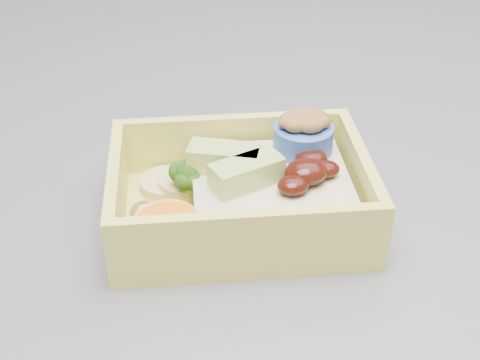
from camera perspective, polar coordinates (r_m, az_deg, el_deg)
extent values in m
cube|color=brown|center=(1.93, -11.95, 10.82)|extent=(3.20, 0.60, 0.90)
cube|color=#35363A|center=(0.56, -8.60, 1.85)|extent=(1.24, 0.84, 0.04)
cube|color=#DCD85B|center=(0.46, 0.00, -3.02)|extent=(0.18, 0.14, 0.01)
cube|color=#DCD85B|center=(0.49, -0.66, 3.33)|extent=(0.17, 0.03, 0.04)
cube|color=#DCD85B|center=(0.40, 0.82, -5.24)|extent=(0.17, 0.03, 0.04)
cube|color=#DCD85B|center=(0.45, 10.19, 0.08)|extent=(0.02, 0.11, 0.04)
cube|color=#DCD85B|center=(0.44, -10.49, -1.08)|extent=(0.02, 0.11, 0.04)
cube|color=tan|center=(0.45, 2.64, -1.14)|extent=(0.12, 0.11, 0.03)
ellipsoid|color=black|center=(0.43, 5.68, 0.70)|extent=(0.03, 0.03, 0.02)
ellipsoid|color=black|center=(0.45, 6.11, 1.77)|extent=(0.02, 0.02, 0.01)
ellipsoid|color=black|center=(0.42, 4.56, -0.45)|extent=(0.02, 0.02, 0.01)
ellipsoid|color=black|center=(0.44, 7.33, 0.92)|extent=(0.02, 0.02, 0.01)
cube|color=#ADCB6A|center=(0.43, 0.57, 0.64)|extent=(0.05, 0.03, 0.02)
cube|color=#ADCB6A|center=(0.44, -1.38, 1.89)|extent=(0.05, 0.04, 0.02)
cylinder|color=#6C9D54|center=(0.46, -4.26, -1.14)|extent=(0.01, 0.01, 0.02)
sphere|color=#255112|center=(0.45, -4.35, 0.61)|extent=(0.02, 0.02, 0.02)
sphere|color=#255112|center=(0.45, -3.41, 0.73)|extent=(0.02, 0.02, 0.02)
sphere|color=#255112|center=(0.45, -5.19, 0.70)|extent=(0.02, 0.02, 0.02)
sphere|color=#255112|center=(0.44, -3.94, -0.14)|extent=(0.01, 0.01, 0.01)
sphere|color=#255112|center=(0.44, -4.79, -0.12)|extent=(0.01, 0.01, 0.01)
sphere|color=#255112|center=(0.46, -4.38, 0.91)|extent=(0.01, 0.01, 0.01)
cylinder|color=yellow|center=(0.42, -6.23, -4.30)|extent=(0.04, 0.04, 0.02)
cylinder|color=orange|center=(0.42, -6.33, -2.85)|extent=(0.02, 0.02, 0.00)
cylinder|color=orange|center=(0.41, -7.25, -3.25)|extent=(0.02, 0.02, 0.00)
cylinder|color=orange|center=(0.41, -5.30, -3.01)|extent=(0.02, 0.02, 0.00)
cylinder|color=tan|center=(0.48, -6.25, -0.31)|extent=(0.04, 0.04, 0.01)
cylinder|color=tan|center=(0.47, -4.67, -0.14)|extent=(0.04, 0.04, 0.01)
ellipsoid|color=silver|center=(0.48, -2.70, 0.91)|extent=(0.02, 0.02, 0.02)
ellipsoid|color=silver|center=(0.44, -8.20, -2.92)|extent=(0.02, 0.02, 0.02)
cylinder|color=#375EBB|center=(0.46, 5.41, 3.53)|extent=(0.04, 0.04, 0.02)
ellipsoid|color=brown|center=(0.46, 5.50, 5.05)|extent=(0.02, 0.01, 0.01)
ellipsoid|color=brown|center=(0.46, 6.46, 5.32)|extent=(0.02, 0.01, 0.01)
ellipsoid|color=brown|center=(0.46, 4.48, 5.30)|extent=(0.02, 0.01, 0.01)
ellipsoid|color=brown|center=(0.45, 6.14, 4.60)|extent=(0.02, 0.01, 0.01)
ellipsoid|color=brown|center=(0.45, 4.92, 4.67)|extent=(0.02, 0.01, 0.01)
ellipsoid|color=brown|center=(0.46, 6.73, 4.93)|extent=(0.02, 0.01, 0.01)
ellipsoid|color=brown|center=(0.46, 5.07, 5.61)|extent=(0.02, 0.01, 0.01)
ellipsoid|color=brown|center=(0.47, 6.12, 5.59)|extent=(0.02, 0.01, 0.01)
ellipsoid|color=brown|center=(0.45, 4.36, 4.95)|extent=(0.02, 0.01, 0.01)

